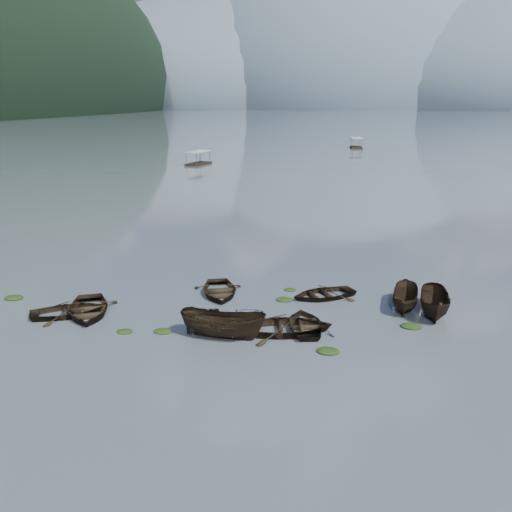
% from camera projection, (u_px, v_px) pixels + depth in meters
% --- Properties ---
extents(ground_plane, '(2400.00, 2400.00, 0.00)m').
position_uv_depth(ground_plane, '(199.00, 364.00, 26.51)').
color(ground_plane, '#49525B').
extents(haze_mtn_a, '(520.00, 520.00, 280.00)m').
position_uv_depth(haze_mtn_a, '(220.00, 107.00, 928.14)').
color(haze_mtn_a, '#475666').
rests_on(haze_mtn_a, ground).
extents(haze_mtn_b, '(520.00, 520.00, 340.00)m').
position_uv_depth(haze_mtn_b, '(344.00, 107.00, 885.74)').
color(haze_mtn_b, '#475666').
rests_on(haze_mtn_b, ground).
extents(haze_mtn_c, '(520.00, 520.00, 260.00)m').
position_uv_depth(haze_mtn_c, '(480.00, 108.00, 843.34)').
color(haze_mtn_c, '#475666').
rests_on(haze_mtn_c, ground).
extents(rowboat_0, '(5.18, 5.81, 0.99)m').
position_uv_depth(rowboat_0, '(88.00, 314.00, 32.66)').
color(rowboat_0, black).
rests_on(rowboat_0, ground).
extents(rowboat_1, '(5.25, 4.88, 0.89)m').
position_uv_depth(rowboat_1, '(70.00, 315.00, 32.55)').
color(rowboat_1, black).
rests_on(rowboat_1, ground).
extents(rowboat_2, '(4.69, 1.95, 1.78)m').
position_uv_depth(rowboat_2, '(223.00, 338.00, 29.44)').
color(rowboat_2, black).
rests_on(rowboat_2, ground).
extents(rowboat_3, '(3.76, 4.57, 0.82)m').
position_uv_depth(rowboat_3, '(305.00, 328.00, 30.72)').
color(rowboat_3, black).
rests_on(rowboat_3, ground).
extents(rowboat_4, '(5.73, 4.77, 1.02)m').
position_uv_depth(rowboat_4, '(286.00, 333.00, 30.08)').
color(rowboat_4, black).
rests_on(rowboat_4, ground).
extents(rowboat_5, '(1.75, 4.43, 1.70)m').
position_uv_depth(rowboat_5, '(434.00, 315.00, 32.50)').
color(rowboat_5, black).
rests_on(rowboat_5, ground).
extents(rowboat_6, '(4.52, 5.28, 0.92)m').
position_uv_depth(rowboat_6, '(219.00, 295.00, 35.93)').
color(rowboat_6, black).
rests_on(rowboat_6, ground).
extents(rowboat_7, '(5.10, 4.82, 0.86)m').
position_uv_depth(rowboat_7, '(323.00, 297.00, 35.45)').
color(rowboat_7, black).
rests_on(rowboat_7, ground).
extents(rowboat_8, '(1.72, 3.95, 1.49)m').
position_uv_depth(rowboat_8, '(404.00, 308.00, 33.56)').
color(rowboat_8, black).
rests_on(rowboat_8, ground).
extents(weed_clump_0, '(0.99, 0.81, 0.22)m').
position_uv_depth(weed_clump_0, '(163.00, 332.00, 30.15)').
color(weed_clump_0, black).
rests_on(weed_clump_0, ground).
extents(weed_clump_1, '(0.91, 0.72, 0.20)m').
position_uv_depth(weed_clump_1, '(125.00, 332.00, 30.14)').
color(weed_clump_1, black).
rests_on(weed_clump_1, ground).
extents(weed_clump_2, '(1.14, 0.91, 0.25)m').
position_uv_depth(weed_clump_2, '(328.00, 352.00, 27.76)').
color(weed_clump_2, black).
rests_on(weed_clump_2, ground).
extents(weed_clump_3, '(0.83, 0.70, 0.19)m').
position_uv_depth(weed_clump_3, '(290.00, 290.00, 36.77)').
color(weed_clump_3, black).
rests_on(weed_clump_3, ground).
extents(weed_clump_4, '(1.18, 0.94, 0.24)m').
position_uv_depth(weed_clump_4, '(411.00, 327.00, 30.79)').
color(weed_clump_4, black).
rests_on(weed_clump_4, ground).
extents(weed_clump_5, '(1.19, 0.96, 0.25)m').
position_uv_depth(weed_clump_5, '(14.00, 299.00, 35.20)').
color(weed_clump_5, black).
rests_on(weed_clump_5, ground).
extents(weed_clump_6, '(1.06, 0.88, 0.22)m').
position_uv_depth(weed_clump_6, '(284.00, 300.00, 34.92)').
color(weed_clump_6, black).
rests_on(weed_clump_6, ground).
extents(weed_clump_7, '(1.10, 0.88, 0.24)m').
position_uv_depth(weed_clump_7, '(436.00, 287.00, 37.33)').
color(weed_clump_7, black).
rests_on(weed_clump_7, ground).
extents(pontoon_left, '(3.60, 6.66, 2.42)m').
position_uv_depth(pontoon_left, '(199.00, 165.00, 107.38)').
color(pontoon_left, black).
rests_on(pontoon_left, ground).
extents(pontoon_centre, '(3.64, 6.92, 2.53)m').
position_uv_depth(pontoon_centre, '(356.00, 148.00, 144.14)').
color(pontoon_centre, black).
rests_on(pontoon_centre, ground).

